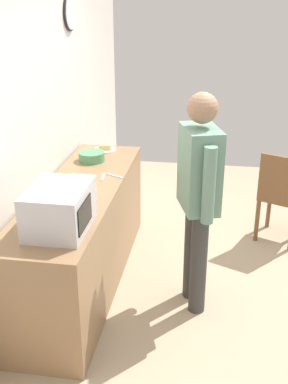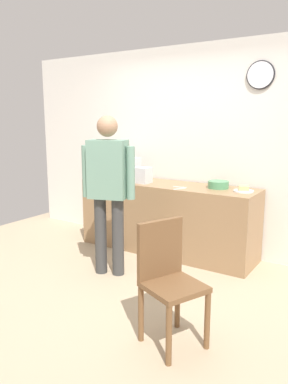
{
  "view_description": "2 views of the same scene",
  "coord_description": "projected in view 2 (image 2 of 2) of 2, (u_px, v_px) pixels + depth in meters",
  "views": [
    {
      "loc": [
        -3.61,
        0.15,
        2.37
      ],
      "look_at": [
        -0.34,
        0.67,
        0.95
      ],
      "focal_mm": 44.23,
      "sensor_mm": 36.0,
      "label": 1
    },
    {
      "loc": [
        2.1,
        -2.85,
        1.7
      ],
      "look_at": [
        -0.27,
        0.82,
        0.84
      ],
      "focal_mm": 35.2,
      "sensor_mm": 36.0,
      "label": 2
    }
  ],
  "objects": [
    {
      "name": "toaster",
      "position": [
        142.0,
        175.0,
        4.79
      ],
      "size": [
        0.22,
        0.18,
        0.2
      ],
      "primitive_type": "cube",
      "color": "silver",
      "rests_on": "kitchen_counter"
    },
    {
      "name": "microwave",
      "position": [
        118.0,
        169.0,
        5.02
      ],
      "size": [
        0.5,
        0.39,
        0.3
      ],
      "color": "silver",
      "rests_on": "kitchen_counter"
    },
    {
      "name": "wooden_chair",
      "position": [
        168.0,
        277.0,
        2.84
      ],
      "size": [
        0.53,
        0.53,
        0.94
      ],
      "color": "brown",
      "rests_on": "ground_plane"
    },
    {
      "name": "salad_bowl",
      "position": [
        218.0,
        185.0,
        4.43
      ],
      "size": [
        0.24,
        0.24,
        0.09
      ],
      "primitive_type": "cylinder",
      "color": "#4C8E60",
      "rests_on": "kitchen_counter"
    },
    {
      "name": "sandwich_plate",
      "position": [
        244.0,
        190.0,
        4.22
      ],
      "size": [
        0.22,
        0.22,
        0.07
      ],
      "color": "white",
      "rests_on": "kitchen_counter"
    },
    {
      "name": "person_standing",
      "position": [
        108.0,
        184.0,
        4.0
      ],
      "size": [
        0.57,
        0.35,
        1.73
      ],
      "color": "#393939",
      "rests_on": "ground_plane"
    },
    {
      "name": "kitchen_counter",
      "position": [
        167.0,
        218.0,
        4.82
      ],
      "size": [
        2.29,
        0.62,
        0.89
      ],
      "primitive_type": "cube",
      "color": "#93704C",
      "rests_on": "ground_plane"
    },
    {
      "name": "back_wall",
      "position": [
        195.0,
        149.0,
        4.86
      ],
      "size": [
        5.4,
        0.13,
        2.6
      ],
      "color": "silver",
      "rests_on": "ground_plane"
    },
    {
      "name": "spoon_utensil",
      "position": [
        180.0,
        187.0,
        4.49
      ],
      "size": [
        0.17,
        0.04,
        0.01
      ],
      "primitive_type": "cube",
      "rotation": [
        0.0,
        0.0,
        0.12
      ],
      "color": "silver",
      "rests_on": "kitchen_counter"
    },
    {
      "name": "ground_plane",
      "position": [
        123.0,
        289.0,
        3.79
      ],
      "size": [
        6.0,
        6.0,
        0.0
      ],
      "primitive_type": "plane",
      "color": "tan"
    },
    {
      "name": "fork_utensil",
      "position": [
        179.0,
        189.0,
        4.38
      ],
      "size": [
        0.09,
        0.16,
        0.01
      ],
      "primitive_type": "cube",
      "rotation": [
        0.0,
        0.0,
        1.11
      ],
      "color": "silver",
      "rests_on": "kitchen_counter"
    }
  ]
}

